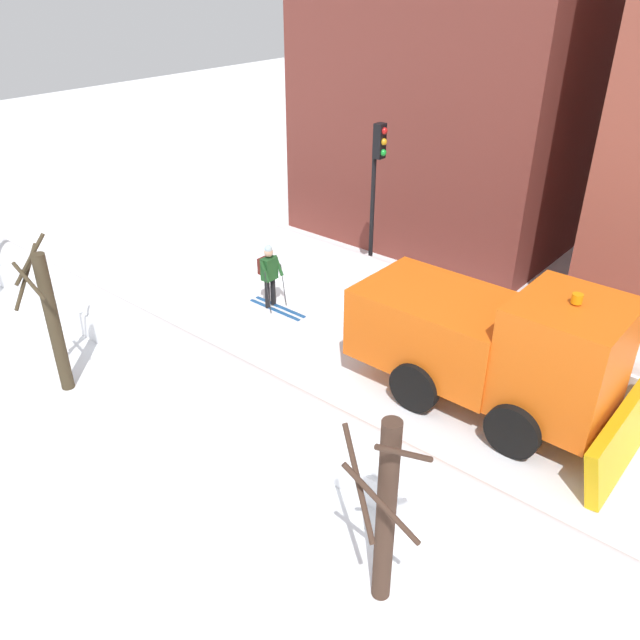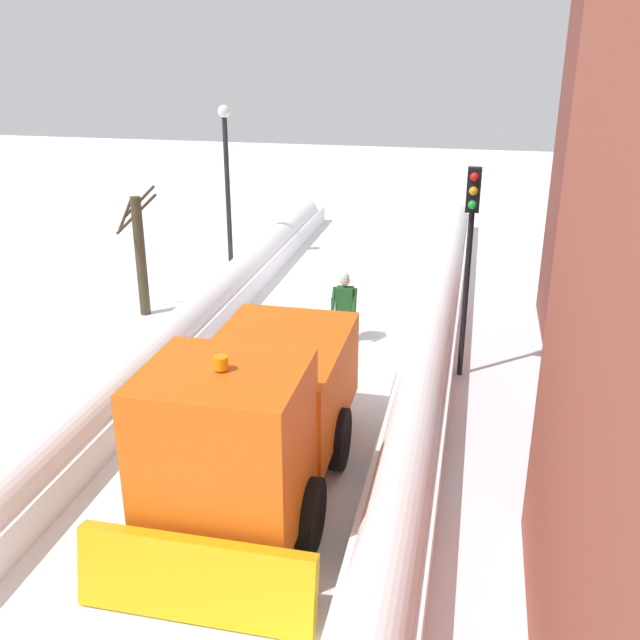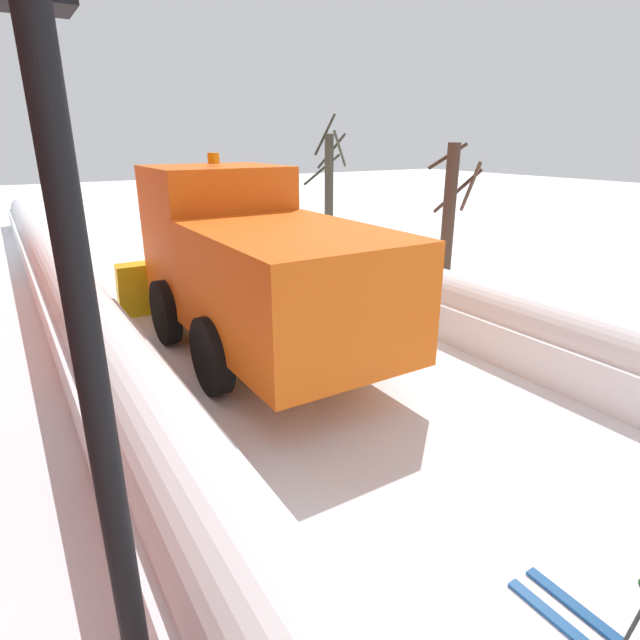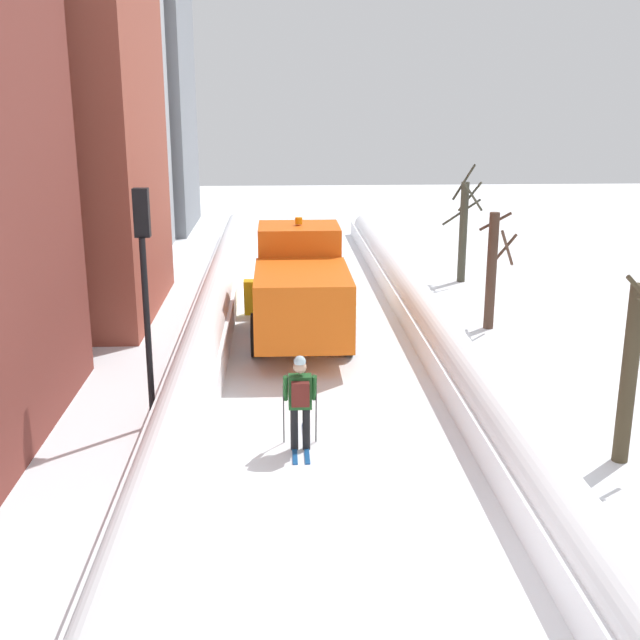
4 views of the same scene
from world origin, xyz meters
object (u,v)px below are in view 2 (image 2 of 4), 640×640
Objects in this scene: plow_truck at (255,416)px; traffic_light_pole at (470,235)px; bare_tree_near at (140,253)px; street_lamp at (227,165)px; skier at (345,304)px.

plow_truck is 1.29× the size of traffic_light_pole.
plow_truck is at bearing 126.39° from bare_tree_near.
plow_truck is 13.67m from street_lamp.
traffic_light_pole reaches higher than bare_tree_near.
plow_truck is 1.72× the size of bare_tree_near.
traffic_light_pole reaches higher than skier.
street_lamp reaches higher than traffic_light_pole.
bare_tree_near is (5.68, -0.79, 0.71)m from skier.
bare_tree_near is at bearing -14.05° from traffic_light_pole.
street_lamp is 5.51m from bare_tree_near.
plow_truck is at bearing 110.79° from street_lamp.
traffic_light_pole is at bearing 154.83° from skier.
street_lamp is at bearing -97.13° from bare_tree_near.
street_lamp reaches higher than skier.
traffic_light_pole is 1.33× the size of bare_tree_near.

